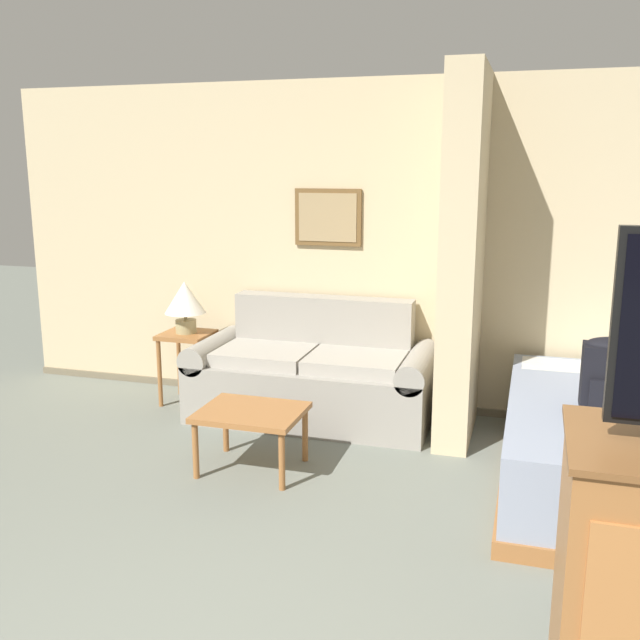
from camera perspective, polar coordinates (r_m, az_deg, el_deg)
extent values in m
cube|color=#CCB78E|center=(5.69, 6.75, 5.71)|extent=(6.86, 0.12, 2.60)
cube|color=#70644E|center=(5.91, 6.31, -6.69)|extent=(6.86, 0.02, 0.06)
cube|color=brown|center=(5.73, 0.64, 8.22)|extent=(0.55, 0.02, 0.45)
cube|color=#9E845B|center=(5.72, 0.60, 8.21)|extent=(0.48, 0.01, 0.38)
cube|color=#CCB78E|center=(5.13, 11.36, 4.83)|extent=(0.24, 0.90, 2.60)
cube|color=gray|center=(5.57, -0.66, -5.68)|extent=(1.46, 0.84, 0.45)
cube|color=gray|center=(5.74, 0.28, -0.39)|extent=(1.46, 0.20, 0.46)
cube|color=gray|center=(5.86, -8.42, -4.90)|extent=(0.20, 0.84, 0.45)
cylinder|color=gray|center=(5.78, -8.51, -2.35)|extent=(0.22, 0.84, 0.22)
cube|color=gray|center=(5.39, 7.79, -6.41)|extent=(0.20, 0.84, 0.45)
cylinder|color=gray|center=(5.31, 7.88, -3.66)|extent=(0.22, 0.84, 0.22)
cube|color=#A49F94|center=(5.56, -4.41, -2.78)|extent=(0.71, 0.60, 0.10)
cube|color=#A49F94|center=(5.35, 2.89, -3.37)|extent=(0.71, 0.60, 0.10)
cube|color=#996033|center=(4.64, -5.52, -7.38)|extent=(0.66, 0.54, 0.04)
cylinder|color=#996033|center=(4.63, -9.92, -10.25)|extent=(0.04, 0.04, 0.37)
cylinder|color=#996033|center=(4.41, -3.07, -11.22)|extent=(0.04, 0.04, 0.37)
cylinder|color=#996033|center=(5.01, -7.56, -8.37)|extent=(0.04, 0.04, 0.37)
cylinder|color=#996033|center=(4.81, -1.20, -9.14)|extent=(0.04, 0.04, 0.37)
cube|color=#996033|center=(5.96, -10.65, -1.18)|extent=(0.40, 0.40, 0.04)
cylinder|color=#996033|center=(5.97, -12.71, -4.20)|extent=(0.04, 0.04, 0.56)
cylinder|color=#996033|center=(5.82, -9.81, -4.51)|extent=(0.04, 0.04, 0.56)
cylinder|color=#996033|center=(6.26, -11.21, -3.38)|extent=(0.04, 0.04, 0.56)
cylinder|color=#996033|center=(6.11, -8.41, -3.65)|extent=(0.04, 0.04, 0.56)
cylinder|color=tan|center=(5.95, -10.67, -0.50)|extent=(0.17, 0.17, 0.11)
cylinder|color=tan|center=(5.93, -10.70, 0.29)|extent=(0.02, 0.02, 0.06)
cone|color=white|center=(5.90, -10.77, 1.80)|extent=(0.33, 0.33, 0.26)
cube|color=#996033|center=(4.84, 24.10, -11.87)|extent=(1.61, 2.10, 0.10)
cube|color=white|center=(5.46, 23.49, -4.21)|extent=(1.45, 0.36, 0.10)
cube|color=black|center=(4.51, 22.21, -4.25)|extent=(0.32, 0.20, 0.38)
cube|color=black|center=(4.42, 22.26, -5.61)|extent=(0.24, 0.03, 0.17)
ellipsoid|color=black|center=(4.46, 22.41, -1.89)|extent=(0.31, 0.19, 0.09)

